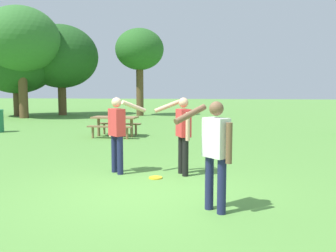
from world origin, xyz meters
name	(u,v)px	position (x,y,z in m)	size (l,w,h in m)	color
ground_plane	(143,192)	(0.00, 0.00, 0.00)	(120.00, 120.00, 0.00)	#568E3D
person_thrower	(215,148)	(1.25, -0.86, 0.96)	(0.84, 0.47, 1.64)	#1E234C
person_catcher	(117,129)	(-0.83, 1.31, 0.96)	(0.84, 0.47, 1.64)	#1E234C
person_bystander	(183,130)	(0.57, 1.35, 0.96)	(0.82, 0.56, 1.64)	black
frisbee	(156,178)	(0.05, 0.98, 0.01)	(0.28, 0.28, 0.03)	yellow
picnic_table_near	(115,122)	(-2.55, 7.07, 0.56)	(1.78, 1.51, 0.77)	olive
tree_tall_left	(16,59)	(-11.94, 16.30, 3.81)	(5.41, 5.41, 6.13)	#4C3823
tree_broad_center	(21,40)	(-10.68, 14.81, 4.83)	(4.74, 4.74, 6.88)	brown
tree_far_right	(61,57)	(-9.41, 17.67, 4.05)	(5.11, 5.11, 6.24)	brown
tree_slender_mid	(140,50)	(-3.88, 17.84, 4.43)	(3.28, 3.28, 5.89)	brown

